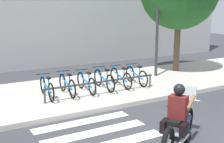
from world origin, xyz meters
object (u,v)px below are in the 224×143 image
at_px(bicycle_0, 47,88).
at_px(street_lamp, 158,14).
at_px(bicycle_2, 86,82).
at_px(bicycle_3, 104,80).
at_px(motorcycle, 179,124).
at_px(bike_rack, 102,82).
at_px(bicycle_4, 121,78).
at_px(bicycle_1, 67,85).
at_px(rider, 179,109).
at_px(bicycle_5, 136,76).

distance_m(bicycle_0, street_lamp, 5.70).
xyz_separation_m(bicycle_2, bicycle_3, (0.71, -0.00, 0.01)).
distance_m(motorcycle, bicycle_3, 4.50).
bearing_deg(bike_rack, bicycle_4, 27.39).
relative_size(bicycle_3, street_lamp, 0.36).
bearing_deg(bike_rack, bicycle_3, 57.23).
relative_size(bicycle_0, bike_rack, 0.39).
distance_m(bicycle_3, street_lamp, 3.87).
height_order(bicycle_1, bicycle_4, bicycle_1).
bearing_deg(bicycle_4, bicycle_2, 179.98).
bearing_deg(bicycle_2, motorcycle, -86.38).
relative_size(rider, bicycle_3, 0.85).
bearing_deg(bicycle_5, bicycle_2, 179.98).
bearing_deg(bicycle_3, bicycle_0, 179.99).
distance_m(bicycle_5, street_lamp, 2.91).
bearing_deg(rider, bicycle_4, 74.99).
relative_size(bicycle_5, bike_rack, 0.38).
distance_m(bicycle_4, street_lamp, 3.35).
relative_size(motorcycle, bicycle_2, 1.13).
xyz_separation_m(motorcycle, bicycle_4, (1.14, 4.48, 0.04)).
distance_m(bicycle_1, bicycle_4, 2.14).
bearing_deg(motorcycle, bicycle_0, 110.89).
distance_m(bicycle_0, bicycle_5, 3.56).
bearing_deg(bicycle_0, motorcycle, -69.11).
distance_m(rider, street_lamp, 6.67).
bearing_deg(bicycle_5, bicycle_0, 179.99).
xyz_separation_m(bicycle_4, bike_rack, (-1.07, -0.55, 0.07)).
bearing_deg(motorcycle, rider, -152.24).
relative_size(bicycle_4, street_lamp, 0.35).
distance_m(motorcycle, bike_rack, 3.93).
bearing_deg(bicycle_1, bicycle_3, -0.00).
distance_m(rider, bicycle_5, 4.92).
height_order(bicycle_0, bicycle_5, bicycle_5).
height_order(bicycle_4, bicycle_5, bicycle_4).
distance_m(bicycle_1, bicycle_5, 2.85).
height_order(bicycle_2, street_lamp, street_lamp).
relative_size(motorcycle, bike_rack, 0.46).
relative_size(motorcycle, bicycle_5, 1.20).
height_order(bicycle_5, bike_rack, bicycle_5).
height_order(motorcycle, bike_rack, motorcycle).
height_order(bicycle_3, street_lamp, street_lamp).
height_order(bicycle_0, bicycle_4, bicycle_4).
xyz_separation_m(rider, bike_rack, (0.14, 3.96, -0.26)).
xyz_separation_m(bicycle_3, street_lamp, (3.01, 0.81, 2.29)).
height_order(bicycle_1, bicycle_5, bicycle_1).
bearing_deg(bicycle_3, bicycle_2, 179.95).
bearing_deg(bike_rack, bicycle_0, 162.72).
bearing_deg(rider, bicycle_0, 109.97).
relative_size(bicycle_3, bike_rack, 0.41).
relative_size(bicycle_1, bicycle_3, 0.98).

